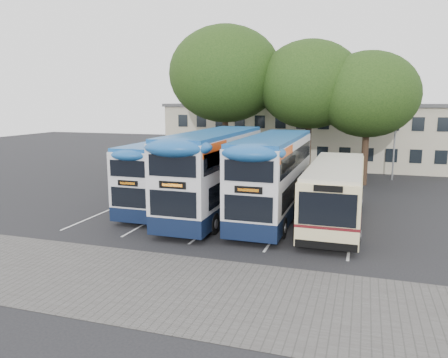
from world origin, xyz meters
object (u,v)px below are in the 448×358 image
bus_dd_left (169,171)px  bus_dd_mid (215,169)px  lamp_post (396,118)px  tree_right (368,95)px  tree_left (225,74)px  bus_single (336,190)px  tree_mid (310,85)px  bus_dd_right (274,173)px

bus_dd_left → bus_dd_mid: (3.22, -0.81, 0.37)m
lamp_post → tree_right: 4.13m
tree_left → tree_right: bearing=-2.3°
bus_dd_left → bus_single: bearing=-3.6°
tree_mid → bus_single: 14.05m
lamp_post → bus_dd_right: bearing=-115.6°
tree_mid → bus_dd_mid: tree_mid is taller
tree_left → bus_single: 17.28m
bus_single → bus_dd_right: bearing=179.0°
tree_left → tree_right: 11.61m
lamp_post → bus_dd_mid: 18.36m
bus_single → tree_left: bearing=129.3°
bus_dd_mid → tree_right: bearing=55.8°
tree_left → tree_mid: size_ratio=1.13×
lamp_post → tree_left: 14.40m
lamp_post → tree_mid: 7.59m
tree_left → bus_single: bearing=-50.7°
bus_dd_mid → bus_dd_right: 3.39m
lamp_post → tree_right: tree_right is taller
tree_left → bus_dd_left: tree_left is taller
tree_left → bus_dd_left: 13.30m
tree_mid → bus_dd_mid: bearing=-106.4°
bus_dd_mid → tree_mid: bearing=73.6°
lamp_post → bus_dd_right: 16.47m
tree_mid → bus_dd_left: size_ratio=1.15×
tree_mid → bus_dd_left: 14.70m
tree_mid → bus_dd_right: (-0.33, -12.31, -5.21)m
bus_dd_left → bus_dd_mid: 3.34m
bus_single → bus_dd_mid: bearing=-178.4°
lamp_post → tree_right: size_ratio=0.89×
tree_left → bus_dd_mid: tree_left is taller
tree_mid → bus_dd_mid: 14.06m
lamp_post → tree_left: tree_left is taller
tree_left → lamp_post: bearing=10.1°
bus_dd_left → bus_dd_right: 6.62m
bus_dd_right → bus_single: (3.37, -0.06, -0.70)m
tree_right → bus_dd_mid: size_ratio=0.89×
lamp_post → bus_dd_left: size_ratio=0.92×
bus_dd_mid → bus_single: bus_dd_mid is taller
bus_dd_mid → bus_single: 6.79m
bus_dd_left → bus_dd_mid: bus_dd_mid is taller
bus_dd_right → tree_right: bearing=67.9°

